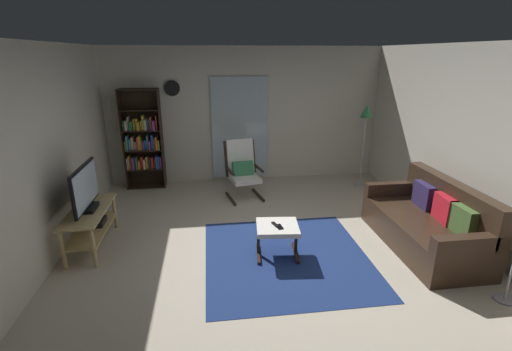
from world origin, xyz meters
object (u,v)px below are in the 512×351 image
at_px(wall_clock, 172,88).
at_px(floor_lamp_by_shelf, 366,118).
at_px(bookshelf_near_tv, 143,141).
at_px(leather_sofa, 428,224).
at_px(tv_stand, 91,222).
at_px(ottoman, 277,230).
at_px(lounge_armchair, 242,168).
at_px(tv_remote, 275,225).
at_px(cell_phone, 279,227).
at_px(television, 85,190).

bearing_deg(wall_clock, floor_lamp_by_shelf, -10.79).
xyz_separation_m(bookshelf_near_tv, leather_sofa, (4.06, -2.84, -0.58)).
height_order(tv_stand, ottoman, tv_stand).
xyz_separation_m(leather_sofa, lounge_armchair, (-2.27, 2.10, 0.22)).
height_order(tv_remote, cell_phone, tv_remote).
xyz_separation_m(bookshelf_near_tv, floor_lamp_by_shelf, (4.12, -0.50, 0.43)).
bearing_deg(bookshelf_near_tv, tv_remote, -54.46).
xyz_separation_m(television, floor_lamp_by_shelf, (4.49, 1.77, 0.51)).
xyz_separation_m(television, bookshelf_near_tv, (0.37, 2.26, 0.08)).
distance_m(floor_lamp_by_shelf, wall_clock, 3.64).
xyz_separation_m(leather_sofa, floor_lamp_by_shelf, (0.06, 2.34, 1.00)).
xyz_separation_m(television, lounge_armchair, (2.16, 1.53, -0.28)).
bearing_deg(tv_remote, wall_clock, 97.70).
bearing_deg(tv_remote, television, 149.36).
xyz_separation_m(tv_stand, television, (0.00, -0.02, 0.46)).
xyz_separation_m(bookshelf_near_tv, tv_remote, (2.00, -2.81, -0.47)).
relative_size(tv_stand, ottoman, 2.05).
height_order(tv_stand, leather_sofa, leather_sofa).
height_order(bookshelf_near_tv, wall_clock, wall_clock).
bearing_deg(tv_remote, floor_lamp_by_shelf, 29.68).
bearing_deg(lounge_armchair, tv_stand, -145.18).
distance_m(bookshelf_near_tv, tv_remote, 3.48).
height_order(bookshelf_near_tv, leather_sofa, bookshelf_near_tv).
xyz_separation_m(lounge_armchair, floor_lamp_by_shelf, (2.33, 0.24, 0.79)).
distance_m(ottoman, floor_lamp_by_shelf, 3.26).
height_order(tv_stand, bookshelf_near_tv, bookshelf_near_tv).
xyz_separation_m(cell_phone, floor_lamp_by_shelf, (2.08, 2.36, 0.90)).
bearing_deg(cell_phone, ottoman, 96.61).
xyz_separation_m(tv_remote, wall_clock, (-1.42, 2.98, 1.42)).
distance_m(cell_phone, floor_lamp_by_shelf, 3.27).
relative_size(tv_stand, cell_phone, 8.26).
relative_size(bookshelf_near_tv, leather_sofa, 1.01).
bearing_deg(wall_clock, cell_phone, -64.28).
distance_m(television, lounge_armchair, 2.66).
distance_m(lounge_armchair, floor_lamp_by_shelf, 2.47).
bearing_deg(cell_phone, lounge_armchair, 89.40).
height_order(lounge_armchair, floor_lamp_by_shelf, floor_lamp_by_shelf).
height_order(bookshelf_near_tv, cell_phone, bookshelf_near_tv).
bearing_deg(lounge_armchair, tv_remote, -84.15).
bearing_deg(television, cell_phone, -13.90).
distance_m(bookshelf_near_tv, cell_phone, 3.55).
height_order(lounge_armchair, tv_remote, lounge_armchair).
bearing_deg(tv_stand, wall_clock, 68.50).
relative_size(bookshelf_near_tv, lounge_armchair, 1.82).
relative_size(leather_sofa, wall_clock, 6.35).
relative_size(lounge_armchair, wall_clock, 3.53).
distance_m(lounge_armchair, ottoman, 2.09).
xyz_separation_m(tv_stand, wall_clock, (0.95, 2.42, 1.50)).
relative_size(lounge_armchair, ottoman, 1.81).
bearing_deg(tv_stand, television, -84.40).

